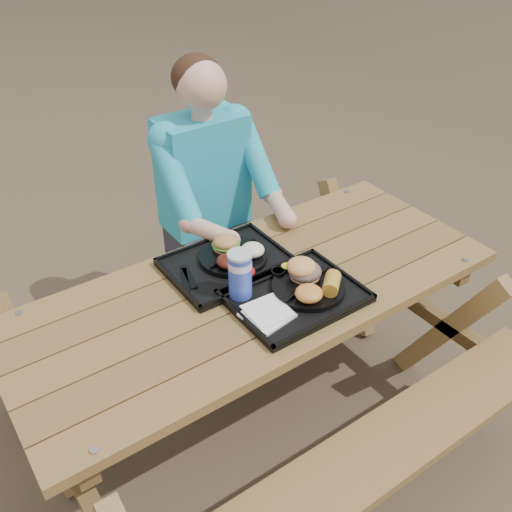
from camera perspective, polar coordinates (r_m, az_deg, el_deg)
ground at (r=2.60m, az=0.00°, el=-16.13°), size 60.00×60.00×0.00m
picnic_table at (r=2.32m, az=0.00°, el=-10.29°), size 1.80×1.49×0.75m
tray_near at (r=2.01m, az=3.91°, el=-4.07°), size 0.45×0.35×0.02m
tray_far at (r=2.16m, az=-2.81°, el=-0.89°), size 0.45×0.35×0.02m
plate_near at (r=2.02m, az=5.25°, el=-3.13°), size 0.26×0.26×0.02m
plate_far at (r=2.16m, az=-2.30°, el=-0.06°), size 0.26×0.26×0.02m
napkin_stack at (r=1.90m, az=1.12°, el=-5.85°), size 0.16×0.16×0.02m
soda_cup at (r=1.95m, az=-1.60°, el=-1.98°), size 0.08×0.08×0.16m
condiment_bbq at (r=2.07m, az=2.21°, el=-1.77°), size 0.05×0.05×0.03m
condiment_mustard at (r=2.09m, az=3.13°, el=-1.32°), size 0.05×0.05×0.03m
sandwich at (r=2.02m, az=4.99°, el=-0.78°), size 0.11×0.11×0.12m
mac_cheese at (r=1.94m, az=5.31°, el=-3.74°), size 0.10×0.10×0.05m
corn_cob at (r=1.98m, az=7.58°, el=-2.72°), size 0.13×0.13×0.06m
cutlery_far at (r=2.09m, az=-6.71°, el=-2.08°), size 0.06×0.15×0.01m
burger at (r=2.17m, az=-3.05°, el=1.73°), size 0.10×0.10×0.09m
baked_beans at (r=2.09m, az=-2.69°, el=-0.49°), size 0.09×0.09×0.04m
potato_salad at (r=2.14m, az=-0.35°, el=0.61°), size 0.09×0.09×0.05m
diner at (r=2.68m, az=-4.85°, el=3.80°), size 0.48×0.84×1.28m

